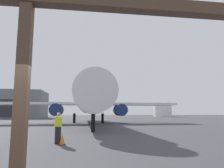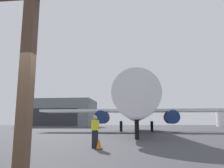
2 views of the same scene
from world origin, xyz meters
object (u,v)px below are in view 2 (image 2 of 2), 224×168
object	(u,v)px
traffic_cone	(99,144)
distant_hangar	(61,114)
airplane	(136,108)
ground_crew_worker	(95,131)

from	to	relation	value
traffic_cone	distant_hangar	xyz separation A→B (m)	(-22.86, 60.51, 4.15)
airplane	ground_crew_worker	size ratio (longest dim) A/B	19.62
airplane	distant_hangar	xyz separation A→B (m)	(-24.87, 39.94, 0.95)
ground_crew_worker	airplane	bearing A→B (deg)	83.51
airplane	traffic_cone	size ratio (longest dim) A/B	60.62
ground_crew_worker	distant_hangar	xyz separation A→B (m)	(-22.57, 60.11, 3.51)
airplane	ground_crew_worker	distance (m)	20.46
traffic_cone	distant_hangar	distance (m)	64.82
ground_crew_worker	traffic_cone	xyz separation A→B (m)	(0.29, -0.40, -0.64)
ground_crew_worker	traffic_cone	size ratio (longest dim) A/B	3.09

